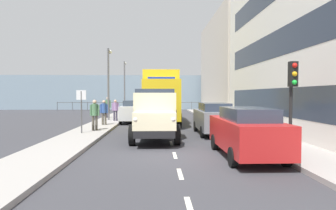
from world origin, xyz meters
name	(u,v)px	position (x,y,z in m)	size (l,w,h in m)	color
ground_plane	(166,125)	(0.00, -10.02, 0.00)	(80.00, 80.00, 0.00)	#38383D
sidewalk_left	(229,124)	(-4.46, -10.02, 0.07)	(2.16, 38.51, 0.15)	#9E9993
sidewalk_right	(103,124)	(4.46, -10.02, 0.07)	(2.16, 38.51, 0.15)	#9E9993
road_centreline_markings	(167,127)	(0.00, -8.76, 0.00)	(0.12, 33.20, 0.01)	silver
building_far_block	(240,66)	(-8.86, -22.61, 5.46)	(6.62, 15.62, 10.91)	beige
sea_horizon	(162,92)	(0.00, -32.27, 2.50)	(80.00, 0.80, 5.00)	gray
seawall_railing	(162,104)	(0.00, -28.67, 0.92)	(28.08, 0.08, 1.20)	#4C5156
truck_vintage_cream	(155,116)	(0.74, -3.25, 1.18)	(2.17, 5.64, 2.43)	black
lorry_cargo_yellow	(161,96)	(0.37, -11.03, 2.08)	(2.58, 8.20, 3.87)	gold
car_red_kerbside_near	(246,131)	(-2.43, 0.52, 0.90)	(1.79, 4.45, 1.72)	#B21E1E
car_grey_kerbside_1	(214,118)	(-2.43, -5.20, 0.89)	(1.79, 4.15, 1.72)	slate
car_silver_oppositeside_0	(134,111)	(2.43, -12.22, 0.90)	(1.96, 4.53, 1.72)	#B7BABF
pedestrian_by_lamp	(95,112)	(4.17, -6.08, 1.17)	(0.53, 0.34, 1.72)	#4C473D
pedestrian_couple_a	(104,110)	(4.19, -9.03, 1.12)	(0.53, 0.34, 1.65)	#4C473D
pedestrian_near_railing	(115,108)	(3.88, -12.08, 1.10)	(0.53, 0.34, 1.63)	#383342
pedestrian_with_bag	(108,105)	(4.97, -15.07, 1.23)	(0.53, 0.34, 1.82)	#383342
traffic_light_near	(292,86)	(-4.24, 0.10, 2.47)	(0.28, 0.41, 3.20)	black
lamp_post_promenade	(109,77)	(4.54, -13.04, 3.60)	(0.32, 1.14, 5.70)	#59595B
lamp_post_far	(125,81)	(4.53, -24.25, 3.74)	(0.32, 1.14, 5.96)	#59595B
street_sign	(81,104)	(4.61, -4.93, 1.68)	(0.50, 0.07, 2.25)	#4C4C4C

